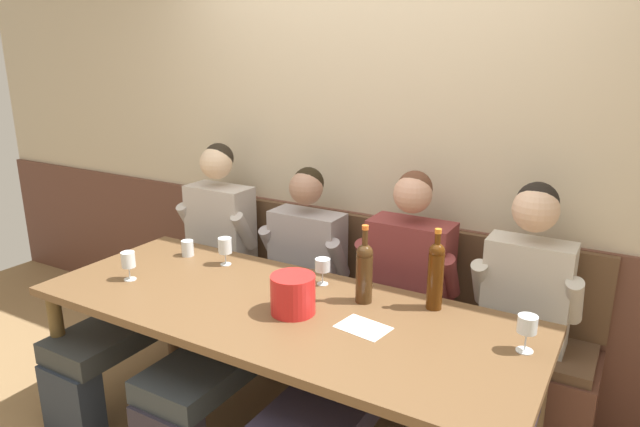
{
  "coord_description": "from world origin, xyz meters",
  "views": [
    {
      "loc": [
        1.34,
        -1.82,
        1.87
      ],
      "look_at": [
        0.02,
        0.43,
        1.11
      ],
      "focal_mm": 31.62,
      "sensor_mm": 36.0,
      "label": 1
    }
  ],
  "objects": [
    {
      "name": "room_wall_back",
      "position": [
        0.0,
        1.09,
        1.4
      ],
      "size": [
        6.8,
        0.08,
        2.8
      ],
      "primitive_type": "cube",
      "color": "beige",
      "rests_on": "ground"
    },
    {
      "name": "wood_wainscot_panel",
      "position": [
        0.0,
        1.04,
        0.47
      ],
      "size": [
        6.8,
        0.03,
        0.94
      ],
      "primitive_type": "cube",
      "color": "brown",
      "rests_on": "ground"
    },
    {
      "name": "wall_bench",
      "position": [
        0.0,
        0.83,
        0.28
      ],
      "size": [
        2.62,
        0.42,
        0.94
      ],
      "color": "brown",
      "rests_on": "ground"
    },
    {
      "name": "dining_table",
      "position": [
        0.0,
        0.09,
        0.68
      ],
      "size": [
        2.32,
        0.9,
        0.76
      ],
      "color": "brown",
      "rests_on": "ground"
    },
    {
      "name": "person_center_left_seat",
      "position": [
        -0.94,
        0.44,
        0.63
      ],
      "size": [
        0.52,
        1.35,
        1.32
      ],
      "color": "#252C38",
      "rests_on": "ground"
    },
    {
      "name": "person_center_right_seat",
      "position": [
        -0.29,
        0.4,
        0.58
      ],
      "size": [
        0.53,
        1.34,
        1.23
      ],
      "color": "#292631",
      "rests_on": "ground"
    },
    {
      "name": "person_right_seat",
      "position": [
        0.35,
        0.43,
        0.61
      ],
      "size": [
        0.54,
        1.35,
        1.28
      ],
      "color": "#2F323B",
      "rests_on": "ground"
    },
    {
      "name": "person_left_seat",
      "position": [
        0.94,
        0.42,
        0.62
      ],
      "size": [
        0.5,
        1.35,
        1.29
      ],
      "color": "#34263A",
      "rests_on": "ground"
    },
    {
      "name": "ice_bucket",
      "position": [
        0.1,
        0.07,
        0.84
      ],
      "size": [
        0.2,
        0.2,
        0.17
      ],
      "primitive_type": "cylinder",
      "color": "red",
      "rests_on": "dining_table"
    },
    {
      "name": "wine_bottle_clear_water",
      "position": [
        0.62,
        0.42,
        0.92
      ],
      "size": [
        0.07,
        0.07,
        0.37
      ],
      "color": "#482408",
      "rests_on": "dining_table"
    },
    {
      "name": "wine_bottle_amber_mid",
      "position": [
        0.32,
        0.32,
        0.91
      ],
      "size": [
        0.08,
        0.08,
        0.37
      ],
      "color": "#3F2812",
      "rests_on": "dining_table"
    },
    {
      "name": "wine_glass_near_bucket",
      "position": [
        -0.81,
        -0.04,
        0.86
      ],
      "size": [
        0.07,
        0.07,
        0.15
      ],
      "color": "silver",
      "rests_on": "dining_table"
    },
    {
      "name": "wine_glass_right_end",
      "position": [
        0.06,
        0.4,
        0.85
      ],
      "size": [
        0.07,
        0.07,
        0.13
      ],
      "color": "silver",
      "rests_on": "dining_table"
    },
    {
      "name": "wine_glass_center_front",
      "position": [
        1.04,
        0.24,
        0.87
      ],
      "size": [
        0.08,
        0.08,
        0.15
      ],
      "color": "silver",
      "rests_on": "dining_table"
    },
    {
      "name": "wine_glass_center_rear",
      "position": [
        -0.53,
        0.36,
        0.86
      ],
      "size": [
        0.07,
        0.07,
        0.15
      ],
      "color": "silver",
      "rests_on": "dining_table"
    },
    {
      "name": "water_tumbler_left",
      "position": [
        -0.8,
        0.36,
        0.8
      ],
      "size": [
        0.07,
        0.07,
        0.09
      ],
      "primitive_type": "cylinder",
      "color": "silver",
      "rests_on": "dining_table"
    },
    {
      "name": "tasting_sheet_left_guest",
      "position": [
        0.43,
        0.1,
        0.76
      ],
      "size": [
        0.23,
        0.18,
        0.0
      ],
      "primitive_type": "cube",
      "rotation": [
        0.0,
        0.0,
        -0.15
      ],
      "color": "white",
      "rests_on": "dining_table"
    }
  ]
}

